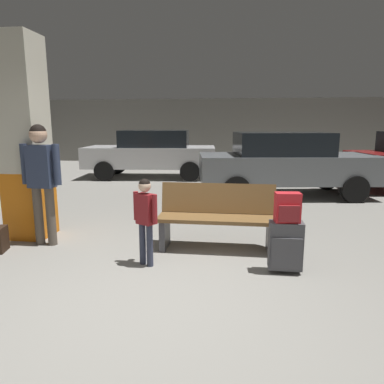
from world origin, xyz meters
name	(u,v)px	position (x,y,z in m)	size (l,w,h in m)	color
ground_plane	(194,210)	(0.00, 4.00, -0.05)	(18.00, 18.00, 0.10)	gray
garage_back_wall	(216,131)	(0.00, 12.86, 1.40)	(18.00, 0.12, 2.80)	slate
structural_pillar	(25,140)	(-2.27, 1.85, 1.47)	(0.57, 0.57, 2.96)	orange
bench	(217,217)	(0.58, 1.62, 0.44)	(1.61, 0.55, 0.89)	brown
suitcase	(286,246)	(1.41, 0.89, 0.32)	(0.38, 0.23, 0.60)	#4C4C51
backpack_bright	(288,208)	(1.41, 0.89, 0.77)	(0.29, 0.21, 0.34)	red
child	(145,213)	(-0.24, 0.92, 0.66)	(0.33, 0.27, 1.07)	#33384C
adult	(41,172)	(-1.85, 1.49, 1.05)	(0.58, 0.24, 1.70)	brown
parked_car_far	(152,152)	(-1.81, 8.07, 0.81)	(4.22, 2.05, 1.51)	silver
parked_car_near	(285,162)	(2.02, 5.51, 0.81)	(4.29, 2.23, 1.51)	slate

